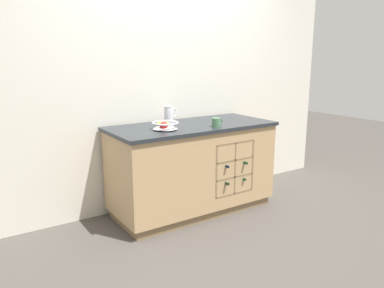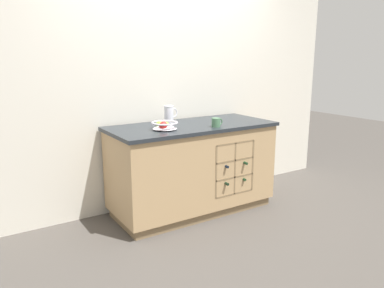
{
  "view_description": "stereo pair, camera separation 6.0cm",
  "coord_description": "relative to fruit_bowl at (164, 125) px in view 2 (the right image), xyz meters",
  "views": [
    {
      "loc": [
        -2.01,
        -3.05,
        1.55
      ],
      "look_at": [
        0.0,
        0.0,
        0.71
      ],
      "focal_mm": 35.0,
      "sensor_mm": 36.0,
      "label": 1
    },
    {
      "loc": [
        -1.96,
        -3.08,
        1.55
      ],
      "look_at": [
        0.0,
        0.0,
        0.71
      ],
      "focal_mm": 35.0,
      "sensor_mm": 36.0,
      "label": 2
    }
  ],
  "objects": [
    {
      "name": "ground_plane",
      "position": [
        0.36,
        0.1,
        -0.95
      ],
      "size": [
        14.0,
        14.0,
        0.0
      ],
      "primitive_type": "plane",
      "color": "#4C4742"
    },
    {
      "name": "back_wall",
      "position": [
        0.36,
        0.51,
        0.33
      ],
      "size": [
        4.4,
        0.06,
        2.55
      ],
      "primitive_type": "cube",
      "color": "silver",
      "rests_on": "ground_plane"
    },
    {
      "name": "kitchen_island",
      "position": [
        0.37,
        0.09,
        -0.49
      ],
      "size": [
        1.66,
        0.76,
        0.9
      ],
      "color": "olive",
      "rests_on": "ground_plane"
    },
    {
      "name": "fruit_bowl",
      "position": [
        0.0,
        0.0,
        0.0
      ],
      "size": [
        0.25,
        0.25,
        0.08
      ],
      "color": "silver",
      "rests_on": "kitchen_island"
    },
    {
      "name": "white_pitcher",
      "position": [
        0.23,
        0.32,
        0.05
      ],
      "size": [
        0.15,
        0.1,
        0.17
      ],
      "color": "white",
      "rests_on": "kitchen_island"
    },
    {
      "name": "ceramic_mug",
      "position": [
        0.49,
        -0.14,
        -0.0
      ],
      "size": [
        0.12,
        0.08,
        0.09
      ],
      "color": "#4C7A56",
      "rests_on": "kitchen_island"
    }
  ]
}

